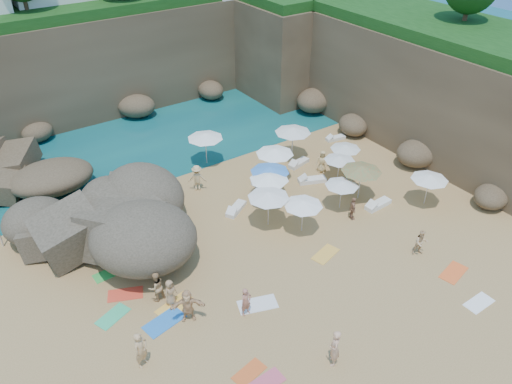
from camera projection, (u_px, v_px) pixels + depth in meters
ground at (257, 260)px, 26.87m from camera, size 120.00×120.00×0.00m
seawater at (79, 86)px, 47.45m from camera, size 120.00×120.00×0.00m
cliff_back at (111, 55)px, 42.74m from camera, size 44.00×8.00×8.00m
cliff_right at (399, 74)px, 39.06m from camera, size 8.00×30.00×8.00m
cliff_corner at (286, 40)px, 46.35m from camera, size 10.00×12.00×8.00m
rock_outcrop at (100, 245)px, 27.94m from camera, size 10.24×8.68×3.53m
parasol_0 at (269, 177)px, 29.96m from camera, size 2.40×2.40×2.27m
parasol_1 at (205, 136)px, 34.25m from camera, size 2.49×2.49×2.36m
parasol_2 at (293, 130)px, 34.88m from camera, size 2.56×2.56×2.42m
parasol_3 at (275, 151)px, 32.43m from camera, size 2.50×2.50×2.36m
parasol_4 at (346, 147)px, 33.71m from camera, size 2.06×2.06×1.95m
parasol_5 at (269, 195)px, 28.33m from camera, size 2.43×2.43×2.30m
parasol_6 at (362, 169)px, 30.56m from camera, size 2.53×2.53×2.39m
parasol_7 at (340, 158)px, 32.50m from camera, size 2.03×2.03×1.92m
parasol_8 at (342, 183)px, 29.92m from camera, size 2.06×2.06×1.94m
parasol_9 at (303, 203)px, 27.91m from camera, size 2.25×2.25×2.13m
parasol_10 at (270, 169)px, 30.64m from camera, size 2.44×2.44×2.31m
parasol_11 at (430, 177)px, 30.19m from camera, size 2.25×2.25×2.13m
lounger_0 at (236, 209)px, 30.56m from camera, size 1.80×1.40×0.27m
lounger_1 at (264, 180)px, 33.29m from camera, size 1.87×0.82×0.28m
lounger_2 at (335, 138)px, 38.34m from camera, size 1.60×0.74×0.24m
lounger_3 at (299, 163)px, 35.16m from camera, size 1.80×0.94×0.27m
lounger_4 at (312, 180)px, 33.29m from camera, size 1.95×1.27×0.29m
lounger_5 at (378, 205)px, 30.94m from camera, size 1.86×0.70×0.29m
towel_1 at (266, 383)px, 20.54m from camera, size 1.63×0.87×0.03m
towel_2 at (249, 373)px, 20.96m from camera, size 1.58×1.00×0.03m
towel_3 at (113, 316)px, 23.54m from camera, size 1.80×1.35×0.03m
towel_4 at (175, 306)px, 24.08m from camera, size 2.05×1.37×0.03m
towel_5 at (258, 304)px, 24.16m from camera, size 2.10×1.51×0.03m
towel_7 at (125, 294)px, 24.73m from camera, size 1.91×1.47×0.03m
towel_8 at (164, 322)px, 23.25m from camera, size 2.09×1.32×0.03m
towel_10 at (454, 272)px, 26.03m from camera, size 1.89×1.23×0.03m
towel_11 at (108, 274)px, 25.96m from camera, size 1.55×0.83×0.03m
towel_12 at (325, 254)px, 27.24m from camera, size 1.82×1.25×0.03m
towel_13 at (479, 303)px, 24.25m from camera, size 1.57×0.79×0.03m
person_stand_0 at (141, 350)px, 20.81m from camera, size 0.80×0.69×1.85m
person_stand_1 at (156, 287)px, 24.02m from camera, size 0.87×0.71×1.67m
person_stand_2 at (197, 178)px, 32.10m from camera, size 1.23×1.01×1.79m
person_stand_3 at (353, 208)px, 29.57m from camera, size 0.74×0.93×1.48m
person_stand_4 at (322, 162)px, 34.03m from camera, size 0.86×0.85×1.60m
person_stand_5 at (84, 229)px, 27.72m from camera, size 1.67×0.76×1.73m
person_stand_6 at (334, 348)px, 20.88m from camera, size 0.77×0.82×1.88m
person_lie_2 at (171, 301)px, 24.14m from camera, size 1.12×1.58×0.38m
person_lie_3 at (189, 315)px, 23.30m from camera, size 2.21×2.27×0.46m
person_lie_4 at (246, 311)px, 23.58m from camera, size 0.71×1.59×0.37m
person_lie_5 at (419, 250)px, 27.14m from camera, size 1.35×1.68×0.57m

